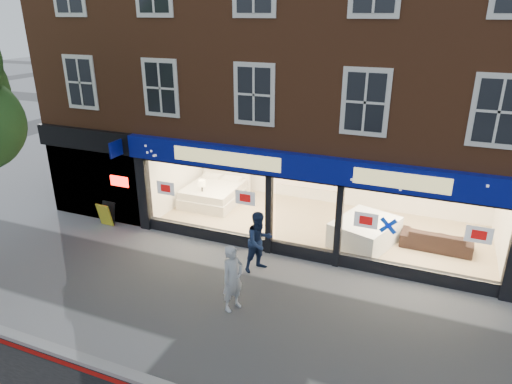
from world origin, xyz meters
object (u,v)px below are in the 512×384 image
Objects in this scene: a_board at (107,214)px; pedestrian_grey at (233,278)px; sofa at (436,239)px; mattress_stack at (365,232)px; display_bed at (215,192)px; pedestrian_blue at (259,242)px.

pedestrian_grey is at bearing -22.08° from a_board.
mattress_stack is at bearing 15.38° from sofa.
display_bed reaches higher than a_board.
a_board is 0.48× the size of pedestrian_grey.
a_board is at bearing -130.57° from display_bed.
pedestrian_grey reaches higher than a_board.
mattress_stack is at bearing -10.30° from pedestrian_blue.
display_bed is 1.36× the size of pedestrian_blue.
pedestrian_grey is (-2.45, -4.50, 0.37)m from mattress_stack.
display_bed is 2.92× the size of a_board.
display_bed is 1.15× the size of sofa.
display_bed is at bearing 51.87° from a_board.
pedestrian_blue reaches higher than display_bed.
pedestrian_blue reaches higher than a_board.
sofa is at bearing 14.20° from a_board.
sofa is (2.10, 0.51, -0.09)m from mattress_stack.
mattress_stack is 1.39× the size of pedestrian_grey.
a_board is (-10.60, -2.34, 0.01)m from sofa.
mattress_stack is at bearing -4.34° from pedestrian_grey.
display_bed reaches higher than sofa.
display_bed is at bearing 167.73° from mattress_stack.
mattress_stack is 5.13m from pedestrian_grey.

